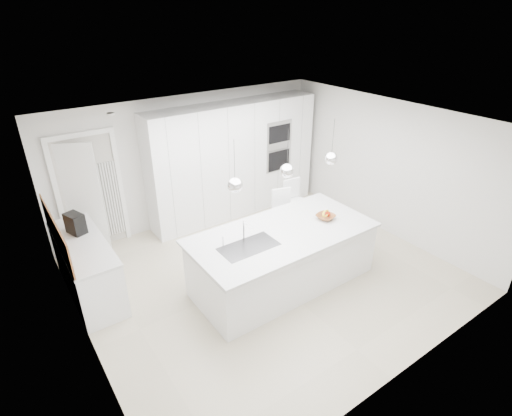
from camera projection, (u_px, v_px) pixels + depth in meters
floor at (267, 274)px, 6.54m from camera, size 5.50×5.50×0.00m
wall_back at (191, 159)px, 7.79m from camera, size 5.50×0.00×5.50m
wall_left at (75, 269)px, 4.56m from camera, size 0.00×5.00×5.00m
ceiling at (269, 124)px, 5.40m from camera, size 5.50×5.50×0.00m
tall_cabinets at (234, 160)px, 8.02m from camera, size 3.60×0.60×2.30m
oven_stack at (279, 146)px, 8.17m from camera, size 0.62×0.04×1.05m
doorway_frame at (91, 195)px, 6.87m from camera, size 1.11×0.08×2.13m
hallway_door at (77, 200)px, 6.71m from camera, size 0.76×0.38×2.00m
radiator at (112, 199)px, 7.10m from camera, size 0.32×0.04×1.40m
left_base_cabinets at (87, 268)px, 5.96m from camera, size 0.60×1.80×0.86m
left_worktop at (81, 243)px, 5.75m from camera, size 0.62×1.82×0.04m
oak_backsplash at (56, 233)px, 5.48m from camera, size 0.02×1.80×0.50m
island_base at (284, 259)px, 6.17m from camera, size 2.80×1.20×0.86m
island_worktop at (282, 233)px, 6.01m from camera, size 2.84×1.40×0.04m
island_sink at (249, 251)px, 5.66m from camera, size 0.84×0.44×0.18m
island_tap at (244, 231)px, 5.73m from camera, size 0.02×0.02×0.30m
pendant_left at (235, 185)px, 5.07m from camera, size 0.20×0.20×0.20m
pendant_mid at (287, 171)px, 5.50m from camera, size 0.20×0.20×0.20m
pendant_right at (331, 159)px, 5.94m from camera, size 0.20×0.20×0.20m
fruit_bowl at (326, 217)px, 6.34m from camera, size 0.34×0.34×0.07m
espresso_machine at (75, 223)px, 5.90m from camera, size 0.27×0.34×0.31m
bar_stool_left at (285, 220)px, 7.05m from camera, size 0.49×0.58×1.10m
bar_stool_right at (296, 210)px, 7.38m from camera, size 0.41×0.54×1.12m
apple_a at (328, 214)px, 6.36m from camera, size 0.08×0.08×0.08m
apple_b at (328, 214)px, 6.35m from camera, size 0.08×0.08×0.08m
banana_bunch at (326, 213)px, 6.29m from camera, size 0.22×0.16×0.20m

